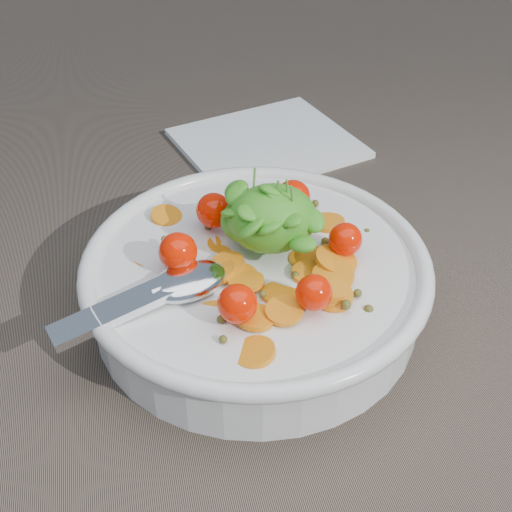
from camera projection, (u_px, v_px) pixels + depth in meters
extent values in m
plane|color=brown|center=(276.00, 312.00, 0.50)|extent=(6.00, 6.00, 0.00)
cylinder|color=white|center=(256.00, 286.00, 0.49)|extent=(0.25, 0.25, 0.05)
torus|color=white|center=(256.00, 262.00, 0.47)|extent=(0.26, 0.26, 0.01)
cylinder|color=white|center=(256.00, 306.00, 0.50)|extent=(0.12, 0.12, 0.01)
cylinder|color=brown|center=(256.00, 286.00, 0.49)|extent=(0.22, 0.22, 0.04)
cylinder|color=orange|center=(205.00, 247.00, 0.49)|extent=(0.04, 0.04, 0.01)
cylinder|color=orange|center=(247.00, 282.00, 0.45)|extent=(0.03, 0.03, 0.01)
cylinder|color=orange|center=(215.00, 272.00, 0.46)|extent=(0.04, 0.04, 0.01)
cylinder|color=orange|center=(215.00, 258.00, 0.48)|extent=(0.04, 0.04, 0.01)
cylinder|color=orange|center=(213.00, 317.00, 0.43)|extent=(0.04, 0.04, 0.01)
cylinder|color=orange|center=(336.00, 260.00, 0.46)|extent=(0.04, 0.04, 0.01)
cylinder|color=orange|center=(255.00, 317.00, 0.42)|extent=(0.03, 0.03, 0.01)
cylinder|color=orange|center=(325.00, 270.00, 0.47)|extent=(0.04, 0.04, 0.01)
cylinder|color=orange|center=(330.00, 296.00, 0.44)|extent=(0.03, 0.03, 0.01)
cylinder|color=orange|center=(166.00, 216.00, 0.52)|extent=(0.03, 0.03, 0.01)
cylinder|color=orange|center=(187.00, 283.00, 0.46)|extent=(0.04, 0.04, 0.01)
cylinder|color=orange|center=(309.00, 275.00, 0.46)|extent=(0.04, 0.04, 0.01)
cylinder|color=orange|center=(268.00, 220.00, 0.51)|extent=(0.04, 0.03, 0.01)
cylinder|color=orange|center=(225.00, 246.00, 0.49)|extent=(0.03, 0.03, 0.01)
cylinder|color=orange|center=(282.00, 295.00, 0.44)|extent=(0.03, 0.03, 0.01)
cylinder|color=orange|center=(254.00, 353.00, 0.40)|extent=(0.03, 0.03, 0.01)
cylinder|color=orange|center=(333.00, 275.00, 0.45)|extent=(0.04, 0.04, 0.01)
cylinder|color=orange|center=(227.00, 265.00, 0.46)|extent=(0.03, 0.03, 0.01)
cylinder|color=orange|center=(334.00, 296.00, 0.44)|extent=(0.03, 0.03, 0.02)
cylinder|color=orange|center=(149.00, 261.00, 0.48)|extent=(0.03, 0.03, 0.01)
cylinder|color=orange|center=(310.00, 259.00, 0.48)|extent=(0.04, 0.04, 0.01)
cylinder|color=orange|center=(240.00, 275.00, 0.46)|extent=(0.03, 0.03, 0.00)
cylinder|color=orange|center=(327.00, 223.00, 0.51)|extent=(0.03, 0.03, 0.01)
cylinder|color=orange|center=(284.00, 311.00, 0.42)|extent=(0.03, 0.03, 0.01)
sphere|color=#4F4D1A|center=(325.00, 241.00, 0.49)|extent=(0.01, 0.01, 0.01)
sphere|color=#4F4D1A|center=(208.00, 228.00, 0.51)|extent=(0.01, 0.01, 0.01)
sphere|color=#4F4D1A|center=(263.00, 294.00, 0.44)|extent=(0.01, 0.01, 0.01)
sphere|color=#4F4D1A|center=(221.00, 210.00, 0.52)|extent=(0.01, 0.01, 0.01)
sphere|color=#4F4D1A|center=(277.00, 192.00, 0.54)|extent=(0.01, 0.01, 0.01)
sphere|color=#4F4D1A|center=(313.00, 218.00, 0.51)|extent=(0.00, 0.00, 0.00)
sphere|color=#4F4D1A|center=(367.00, 231.00, 0.50)|extent=(0.00, 0.00, 0.00)
sphere|color=#4F4D1A|center=(223.00, 339.00, 0.41)|extent=(0.01, 0.01, 0.01)
sphere|color=#4F4D1A|center=(333.00, 261.00, 0.47)|extent=(0.01, 0.01, 0.01)
sphere|color=#4F4D1A|center=(368.00, 310.00, 0.43)|extent=(0.01, 0.01, 0.01)
sphere|color=#4F4D1A|center=(315.00, 203.00, 0.52)|extent=(0.01, 0.01, 0.01)
sphere|color=#4F4D1A|center=(221.00, 320.00, 0.42)|extent=(0.01, 0.01, 0.01)
sphere|color=#4F4D1A|center=(241.00, 212.00, 0.52)|extent=(0.01, 0.01, 0.01)
sphere|color=#4F4D1A|center=(358.00, 293.00, 0.44)|extent=(0.01, 0.01, 0.01)
sphere|color=#4F4D1A|center=(295.00, 275.00, 0.46)|extent=(0.01, 0.01, 0.01)
sphere|color=#4F4D1A|center=(346.00, 305.00, 0.43)|extent=(0.01, 0.01, 0.01)
sphere|color=#4F4D1A|center=(164.00, 239.00, 0.48)|extent=(0.01, 0.01, 0.01)
sphere|color=red|center=(345.00, 239.00, 0.47)|extent=(0.02, 0.02, 0.02)
sphere|color=red|center=(293.00, 197.00, 0.51)|extent=(0.03, 0.03, 0.03)
sphere|color=red|center=(214.00, 210.00, 0.49)|extent=(0.03, 0.03, 0.03)
sphere|color=red|center=(178.00, 252.00, 0.45)|extent=(0.03, 0.03, 0.03)
sphere|color=red|center=(237.00, 304.00, 0.41)|extent=(0.03, 0.03, 0.03)
sphere|color=red|center=(314.00, 293.00, 0.42)|extent=(0.02, 0.02, 0.02)
ellipsoid|color=green|center=(272.00, 218.00, 0.46)|extent=(0.07, 0.06, 0.05)
ellipsoid|color=green|center=(246.00, 221.00, 0.47)|extent=(0.04, 0.04, 0.03)
ellipsoid|color=green|center=(272.00, 197.00, 0.45)|extent=(0.02, 0.03, 0.02)
ellipsoid|color=green|center=(273.00, 191.00, 0.45)|extent=(0.03, 0.03, 0.02)
ellipsoid|color=green|center=(313.00, 220.00, 0.45)|extent=(0.02, 0.02, 0.02)
ellipsoid|color=green|center=(262.00, 214.00, 0.45)|extent=(0.02, 0.02, 0.02)
ellipsoid|color=green|center=(272.00, 211.00, 0.45)|extent=(0.02, 0.02, 0.01)
ellipsoid|color=green|center=(296.00, 208.00, 0.47)|extent=(0.03, 0.03, 0.01)
ellipsoid|color=green|center=(236.00, 195.00, 0.46)|extent=(0.02, 0.02, 0.02)
ellipsoid|color=green|center=(269.00, 227.00, 0.44)|extent=(0.03, 0.03, 0.02)
ellipsoid|color=green|center=(252.00, 210.00, 0.46)|extent=(0.02, 0.01, 0.02)
ellipsoid|color=green|center=(275.00, 201.00, 0.45)|extent=(0.03, 0.03, 0.01)
ellipsoid|color=green|center=(292.00, 220.00, 0.44)|extent=(0.02, 0.02, 0.02)
ellipsoid|color=green|center=(249.00, 213.00, 0.44)|extent=(0.02, 0.02, 0.01)
ellipsoid|color=green|center=(303.00, 244.00, 0.44)|extent=(0.03, 0.03, 0.01)
ellipsoid|color=green|center=(236.00, 190.00, 0.47)|extent=(0.03, 0.03, 0.03)
ellipsoid|color=green|center=(231.00, 213.00, 0.47)|extent=(0.02, 0.02, 0.02)
ellipsoid|color=green|center=(252.00, 227.00, 0.44)|extent=(0.02, 0.02, 0.02)
ellipsoid|color=green|center=(232.00, 213.00, 0.46)|extent=(0.02, 0.03, 0.02)
ellipsoid|color=green|center=(274.00, 198.00, 0.45)|extent=(0.02, 0.02, 0.02)
ellipsoid|color=green|center=(276.00, 210.00, 0.46)|extent=(0.03, 0.03, 0.01)
cylinder|color=#4C8C33|center=(253.00, 197.00, 0.46)|extent=(0.01, 0.01, 0.04)
cylinder|color=#4C8C33|center=(274.00, 207.00, 0.45)|extent=(0.01, 0.00, 0.04)
cylinder|color=#4C8C33|center=(294.00, 212.00, 0.45)|extent=(0.01, 0.00, 0.04)
cylinder|color=#4C8C33|center=(288.00, 206.00, 0.46)|extent=(0.00, 0.00, 0.04)
ellipsoid|color=silver|center=(189.00, 281.00, 0.45)|extent=(0.07, 0.05, 0.02)
cube|color=silver|center=(129.00, 305.00, 0.43)|extent=(0.11, 0.05, 0.02)
cylinder|color=silver|center=(165.00, 289.00, 0.44)|extent=(0.02, 0.02, 0.01)
cube|color=white|center=(267.00, 143.00, 0.70)|extent=(0.21, 0.20, 0.01)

